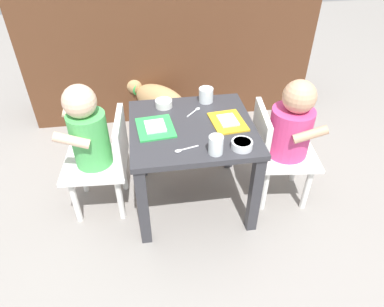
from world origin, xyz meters
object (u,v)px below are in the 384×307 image
object	(u,v)px
dining_table	(192,141)
veggie_bowl_near	(242,144)
seated_child_left	(92,138)
water_cup_right	(206,96)
spoon_by_right_tray	(184,149)
dog	(158,100)
food_tray_right	(228,121)
veggie_bowl_far	(164,103)
seated_child_right	(288,130)
spoon_by_left_tray	(195,111)
water_cup_left	(216,146)
food_tray_left	(155,127)

from	to	relation	value
dining_table	veggie_bowl_near	world-z (taller)	veggie_bowl_near
seated_child_left	water_cup_right	size ratio (longest dim) A/B	9.39
water_cup_right	spoon_by_right_tray	distance (m)	0.40
dog	food_tray_right	world-z (taller)	food_tray_right
veggie_bowl_far	seated_child_right	bearing A→B (deg)	-21.44
water_cup_right	spoon_by_left_tray	distance (m)	0.11
water_cup_left	dining_table	bearing A→B (deg)	106.59
dining_table	spoon_by_left_tray	size ratio (longest dim) A/B	6.51
seated_child_right	food_tray_left	bearing A→B (deg)	176.65
seated_child_right	food_tray_left	distance (m)	0.59
spoon_by_left_tray	seated_child_right	bearing A→B (deg)	-19.80
veggie_bowl_far	spoon_by_left_tray	bearing A→B (deg)	-26.08
food_tray_left	spoon_by_right_tray	xyz separation A→B (m)	(0.10, -0.17, -0.00)
water_cup_left	veggie_bowl_near	bearing A→B (deg)	8.33
veggie_bowl_far	spoon_by_left_tray	distance (m)	0.15
dining_table	spoon_by_right_tray	xyz separation A→B (m)	(-0.06, -0.17, 0.08)
food_tray_right	veggie_bowl_near	bearing A→B (deg)	-86.63
dog	spoon_by_right_tray	xyz separation A→B (m)	(0.06, -0.84, 0.24)
veggie_bowl_near	seated_child_left	bearing A→B (deg)	160.12
seated_child_left	dog	distance (m)	0.75
seated_child_right	food_tray_left	size ratio (longest dim) A/B	3.24
food_tray_left	veggie_bowl_far	world-z (taller)	veggie_bowl_far
dining_table	water_cup_left	distance (m)	0.24
seated_child_right	water_cup_left	world-z (taller)	seated_child_right
seated_child_left	food_tray_left	size ratio (longest dim) A/B	3.32
food_tray_right	spoon_by_right_tray	bearing A→B (deg)	-141.32
veggie_bowl_near	food_tray_left	bearing A→B (deg)	149.56
veggie_bowl_far	spoon_by_right_tray	size ratio (longest dim) A/B	0.79
food_tray_left	veggie_bowl_near	size ratio (longest dim) A/B	2.30
dining_table	food_tray_left	distance (m)	0.18
veggie_bowl_near	veggie_bowl_far	world-z (taller)	veggie_bowl_far
water_cup_right	veggie_bowl_near	world-z (taller)	water_cup_right
dog	veggie_bowl_near	distance (m)	0.94
seated_child_left	dog	size ratio (longest dim) A/B	1.61
seated_child_left	veggie_bowl_far	distance (m)	0.36
food_tray_left	water_cup_right	bearing A→B (deg)	37.69
water_cup_left	water_cup_right	distance (m)	0.40
water_cup_right	spoon_by_right_tray	xyz separation A→B (m)	(-0.15, -0.37, -0.03)
veggie_bowl_far	spoon_by_right_tray	world-z (taller)	veggie_bowl_far
spoon_by_left_tray	seated_child_left	bearing A→B (deg)	-169.40
seated_child_right	spoon_by_right_tray	bearing A→B (deg)	-164.25
dog	spoon_by_left_tray	bearing A→B (deg)	-75.83
food_tray_left	water_cup_right	distance (m)	0.32
food_tray_right	veggie_bowl_far	xyz separation A→B (m)	(-0.26, 0.18, 0.01)
dining_table	veggie_bowl_far	world-z (taller)	veggie_bowl_far
dining_table	veggie_bowl_near	xyz separation A→B (m)	(0.17, -0.19, 0.10)
dining_table	food_tray_right	world-z (taller)	food_tray_right
seated_child_right	water_cup_left	distance (m)	0.41
seated_child_left	water_cup_left	distance (m)	0.54
seated_child_left	seated_child_right	distance (m)	0.86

